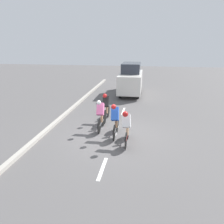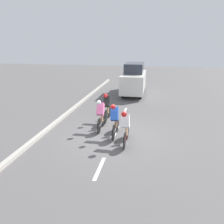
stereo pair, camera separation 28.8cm
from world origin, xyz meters
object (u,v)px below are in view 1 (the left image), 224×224
object	(u,v)px
cyclist_pink	(101,114)
cyclist_blue	(115,119)
cyclist_white	(127,126)
support_car	(131,79)
cyclist_black	(106,106)

from	to	relation	value
cyclist_pink	cyclist_blue	bearing A→B (deg)	140.96
cyclist_blue	cyclist_white	distance (m)	0.90
cyclist_blue	cyclist_pink	distance (m)	1.00
cyclist_pink	support_car	world-z (taller)	support_car
cyclist_pink	support_car	distance (m)	7.93
cyclist_black	support_car	bearing A→B (deg)	-96.88
cyclist_blue	cyclist_white	size ratio (longest dim) A/B	1.03
cyclist_black	cyclist_blue	xyz separation A→B (m)	(-0.76, 1.95, 0.01)
cyclist_pink	cyclist_white	world-z (taller)	cyclist_pink
cyclist_black	cyclist_pink	size ratio (longest dim) A/B	1.04
cyclist_blue	cyclist_pink	world-z (taller)	cyclist_blue
cyclist_black	cyclist_pink	world-z (taller)	cyclist_black
cyclist_blue	support_car	world-z (taller)	support_car
cyclist_pink	cyclist_white	bearing A→B (deg)	135.01
support_car	cyclist_pink	bearing A→B (deg)	84.15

